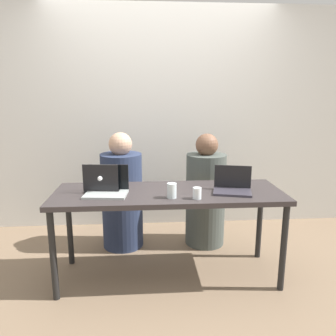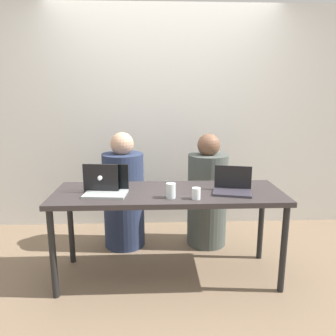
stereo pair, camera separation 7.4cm
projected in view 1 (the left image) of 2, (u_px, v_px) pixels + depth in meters
The scene contains 10 objects.
ground_plane at pixel (169, 275), 2.82m from camera, with size 12.00×12.00×0.00m, color #7B644D.
back_wall at pixel (161, 120), 3.75m from camera, with size 4.81×0.10×2.47m, color silver.
desk at pixel (169, 199), 2.67m from camera, with size 1.85×0.64×0.75m.
person_on_left at pixel (122, 197), 3.27m from camera, with size 0.49×0.49×1.17m.
person_on_right at pixel (205, 196), 3.33m from camera, with size 0.47×0.47×1.15m.
laptop_front_right at pixel (232, 186), 2.63m from camera, with size 0.34×0.28×0.20m.
laptop_front_left at pixel (107, 188), 2.57m from camera, with size 0.35×0.27×0.22m.
laptop_back_left at pixel (103, 185), 2.67m from camera, with size 0.31×0.29×0.23m.
water_glass_right at pixel (197, 194), 2.46m from camera, with size 0.07×0.07×0.09m.
water_glass_center at pixel (172, 192), 2.48m from camera, with size 0.07×0.07×0.11m.
Camera 1 is at (-0.18, -2.54, 1.53)m, focal length 35.00 mm.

